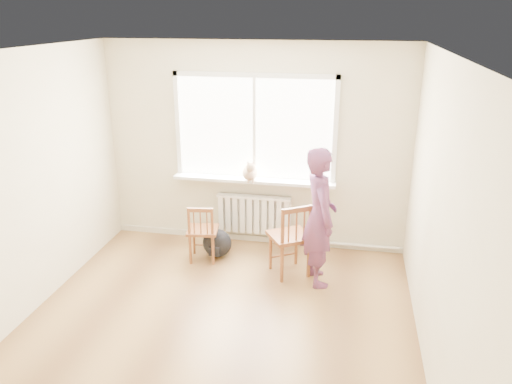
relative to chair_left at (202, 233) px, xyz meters
The scene contains 13 objects.
floor 1.68m from the chair_left, 70.52° to the right, with size 4.50×4.50×0.00m, color #9F7441.
ceiling 2.83m from the chair_left, 70.52° to the right, with size 4.50×4.50×0.00m, color white.
back_wall 1.31m from the chair_left, 52.31° to the left, with size 4.00×0.01×2.70m, color beige.
window 1.55m from the chair_left, 51.30° to the left, with size 2.12×0.05×1.42m.
windowsill 0.97m from the chair_left, 47.54° to the left, with size 2.15×0.22×0.04m, color white.
radiator 0.82m from the chair_left, 48.41° to the left, with size 1.00×0.12×0.55m.
heating_pipe 1.93m from the chair_left, 19.80° to the left, with size 0.04×0.04×1.40m, color silver.
baseboard 0.95m from the chair_left, 51.71° to the left, with size 4.00×0.03×0.08m, color beige.
chair_left is the anchor object (origin of this frame).
chair_right 1.17m from the chair_left, ahead, with size 0.62×0.61×0.93m.
person 1.56m from the chair_left, ahead, with size 0.60×0.39×1.64m, color #AD395F.
cat 1.00m from the chair_left, 44.48° to the left, with size 0.26×0.45×0.31m.
backpack 0.29m from the chair_left, 43.78° to the left, with size 0.38×0.29×0.38m, color black.
Camera 1 is at (1.21, -3.97, 3.03)m, focal length 35.00 mm.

